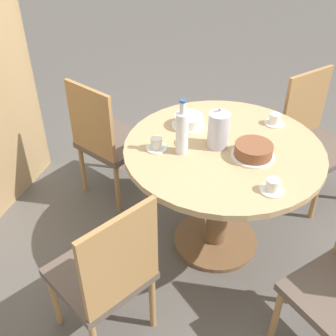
# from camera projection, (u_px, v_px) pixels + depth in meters

# --- Properties ---
(ground_plane) EXTENTS (14.00, 14.00, 0.00)m
(ground_plane) POSITION_uv_depth(u_px,v_px,m) (215.00, 241.00, 2.79)
(ground_plane) COLOR #56514C
(dining_table) EXTENTS (1.12, 1.12, 0.75)m
(dining_table) POSITION_uv_depth(u_px,v_px,m) (221.00, 173.00, 2.45)
(dining_table) COLOR brown
(dining_table) RESTS_ON ground_plane
(chair_a) EXTENTS (0.59, 0.59, 0.91)m
(chair_a) POSITION_uv_depth(u_px,v_px,m) (314.00, 137.00, 2.94)
(chair_a) COLOR #A87A47
(chair_a) RESTS_ON ground_plane
(chair_b) EXTENTS (0.55, 0.55, 0.91)m
(chair_b) POSITION_uv_depth(u_px,v_px,m) (108.00, 139.00, 2.92)
(chair_b) COLOR #A87A47
(chair_b) RESTS_ON ground_plane
(chair_c) EXTENTS (0.57, 0.57, 0.91)m
(chair_c) POSITION_uv_depth(u_px,v_px,m) (107.00, 273.00, 1.98)
(chair_c) COLOR #A87A47
(chair_c) RESTS_ON ground_plane
(coffee_pot) EXTENTS (0.12, 0.12, 0.24)m
(coffee_pot) POSITION_uv_depth(u_px,v_px,m) (219.00, 129.00, 2.29)
(coffee_pot) COLOR silver
(coffee_pot) RESTS_ON dining_table
(water_bottle) EXTENTS (0.07, 0.07, 0.32)m
(water_bottle) POSITION_uv_depth(u_px,v_px,m) (182.00, 132.00, 2.23)
(water_bottle) COLOR silver
(water_bottle) RESTS_ON dining_table
(cake_main) EXTENTS (0.23, 0.23, 0.08)m
(cake_main) POSITION_uv_depth(u_px,v_px,m) (253.00, 151.00, 2.25)
(cake_main) COLOR white
(cake_main) RESTS_ON dining_table
(cake_second) EXTENTS (0.20, 0.20, 0.07)m
(cake_second) POSITION_uv_depth(u_px,v_px,m) (188.00, 121.00, 2.51)
(cake_second) COLOR white
(cake_second) RESTS_ON dining_table
(cup_a) EXTENTS (0.12, 0.12, 0.07)m
(cup_a) POSITION_uv_depth(u_px,v_px,m) (272.00, 186.00, 2.02)
(cup_a) COLOR silver
(cup_a) RESTS_ON dining_table
(cup_b) EXTENTS (0.12, 0.12, 0.07)m
(cup_b) POSITION_uv_depth(u_px,v_px,m) (275.00, 120.00, 2.53)
(cup_b) COLOR silver
(cup_b) RESTS_ON dining_table
(cup_c) EXTENTS (0.12, 0.12, 0.07)m
(cup_c) POSITION_uv_depth(u_px,v_px,m) (156.00, 144.00, 2.32)
(cup_c) COLOR silver
(cup_c) RESTS_ON dining_table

